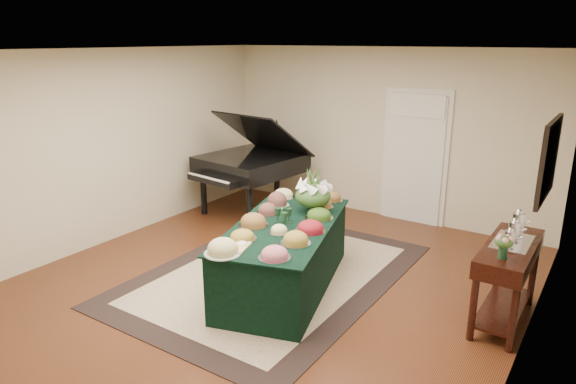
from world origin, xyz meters
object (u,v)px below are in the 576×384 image
Objects in this scene: buffet_table at (284,256)px; grand_piano at (251,163)px; mahogany_sideboard at (509,262)px; floral_centerpiece at (313,191)px.

buffet_table is 1.35× the size of grand_piano.
grand_piano reaches higher than buffet_table.
mahogany_sideboard is at bearing 15.16° from buffet_table.
floral_centerpiece is 2.28m from mahogany_sideboard.
mahogany_sideboard is (2.30, 0.62, 0.26)m from buffet_table.
buffet_table is at bearing -44.61° from grand_piano.
buffet_table is at bearing -96.34° from floral_centerpiece.
buffet_table is at bearing -164.84° from mahogany_sideboard.
grand_piano is 4.49m from mahogany_sideboard.
buffet_table is 5.46× the size of floral_centerpiece.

